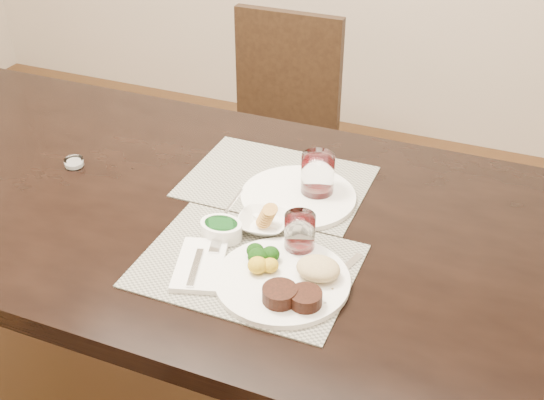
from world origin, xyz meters
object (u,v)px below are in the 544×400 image
at_px(wine_glass_near, 300,236).
at_px(dinner_plate, 288,279).
at_px(steak_knife, 333,291).
at_px(cracker_bowl, 264,222).
at_px(chair_far, 277,122).
at_px(far_plate, 298,197).

bearing_deg(wine_glass_near, dinner_plate, -81.16).
relative_size(steak_knife, cracker_bowl, 1.63).
relative_size(chair_far, far_plate, 3.14).
relative_size(dinner_plate, cracker_bowl, 2.13).
bearing_deg(steak_knife, cracker_bowl, 160.84).
distance_m(cracker_bowl, wine_glass_near, 0.12).
height_order(wine_glass_near, far_plate, wine_glass_near).
bearing_deg(cracker_bowl, far_plate, 77.97).
bearing_deg(steak_knife, chair_far, 133.29).
distance_m(dinner_plate, cracker_bowl, 0.21).
relative_size(chair_far, steak_knife, 4.13).
bearing_deg(cracker_bowl, wine_glass_near, -25.18).
distance_m(wine_glass_near, far_plate, 0.22).
height_order(dinner_plate, wine_glass_near, wine_glass_near).
xyz_separation_m(wine_glass_near, far_plate, (-0.08, 0.20, -0.04)).
xyz_separation_m(dinner_plate, cracker_bowl, (-0.13, 0.17, 0.00)).
bearing_deg(cracker_bowl, steak_knife, -35.49).
xyz_separation_m(steak_knife, cracker_bowl, (-0.22, 0.16, 0.01)).
bearing_deg(chair_far, far_plate, -64.93).
height_order(steak_knife, far_plate, far_plate).
xyz_separation_m(cracker_bowl, wine_glass_near, (0.11, -0.05, 0.03)).
xyz_separation_m(dinner_plate, wine_glass_near, (-0.02, 0.12, 0.03)).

